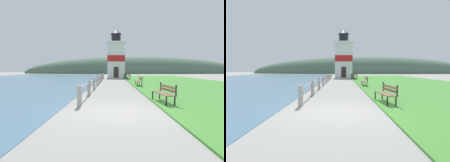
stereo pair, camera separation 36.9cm
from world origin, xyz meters
The scene contains 9 objects.
ground_plane centered at (0.00, 0.00, 0.00)m, with size 160.00×160.00×0.00m, color gray.
grass_verge centered at (7.74, 13.48, 0.03)m, with size 12.00×40.44×0.06m.
seawall_railing centered at (-1.64, 11.96, 0.52)m, with size 0.18×22.10×0.91m.
park_bench_near centered at (2.25, 1.62, 0.54)m, with size 0.66×1.79×0.94m.
park_bench_midway centered at (2.35, 9.87, 0.54)m, with size 0.55×2.00×0.94m.
park_bench_far centered at (2.15, 19.00, 0.54)m, with size 0.66×1.71×0.94m.
lighthouse centered at (0.55, 27.39, 3.87)m, with size 3.72×3.72×9.08m.
trash_bin centered at (1.90, 20.89, 0.42)m, with size 0.54×0.54×0.84m.
distant_hillside centered at (8.00, 56.96, 0.00)m, with size 80.00×16.00×12.00m.
Camera 2 is at (0.15, -6.51, 1.62)m, focal length 28.00 mm.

